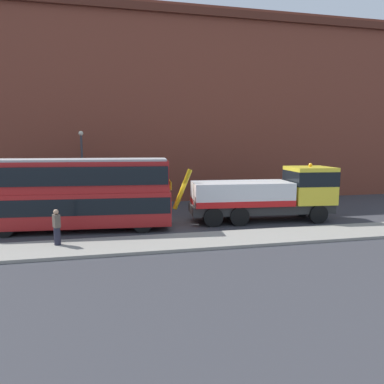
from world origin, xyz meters
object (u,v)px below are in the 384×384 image
(recovery_tow_truck, at_px, (269,194))
(pedestrian_onlooker, at_px, (57,228))
(double_decker_bus, at_px, (72,192))
(street_lamp, at_px, (82,163))

(recovery_tow_truck, bearing_deg, pedestrian_onlooker, -160.30)
(double_decker_bus, distance_m, pedestrian_onlooker, 3.58)
(recovery_tow_truck, xyz_separation_m, double_decker_bus, (-11.85, 0.04, 0.47))
(recovery_tow_truck, relative_size, double_decker_bus, 0.91)
(double_decker_bus, relative_size, pedestrian_onlooker, 6.53)
(double_decker_bus, bearing_deg, pedestrian_onlooker, -91.29)
(recovery_tow_truck, distance_m, double_decker_bus, 11.86)
(double_decker_bus, height_order, pedestrian_onlooker, double_decker_bus)
(street_lamp, bearing_deg, recovery_tow_truck, -30.38)
(recovery_tow_truck, distance_m, street_lamp, 13.90)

